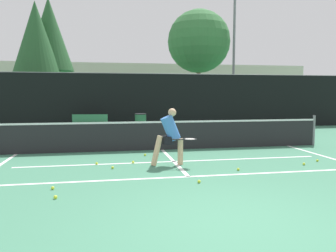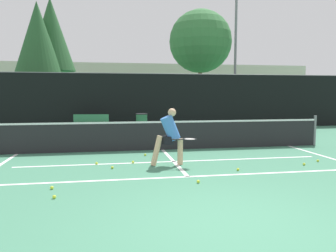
# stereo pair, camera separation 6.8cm
# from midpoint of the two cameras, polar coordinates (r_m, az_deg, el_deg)

# --- Properties ---
(ground_plane) EXTENTS (100.00, 100.00, 0.00)m
(ground_plane) POSITION_cam_midpoint_polar(r_m,az_deg,el_deg) (4.94, 10.93, -16.22)
(ground_plane) COLOR #427F60
(court_baseline_near) EXTENTS (11.00, 0.10, 0.01)m
(court_baseline_near) POSITION_cam_midpoint_polar(r_m,az_deg,el_deg) (7.36, 3.33, -8.79)
(court_baseline_near) COLOR white
(court_baseline_near) RESTS_ON ground
(court_service_line) EXTENTS (8.25, 0.10, 0.01)m
(court_service_line) POSITION_cam_midpoint_polar(r_m,az_deg,el_deg) (8.94, 0.79, -6.20)
(court_service_line) COLOR white
(court_service_line) RESTS_ON ground
(court_center_mark) EXTENTS (0.10, 3.58, 0.01)m
(court_center_mark) POSITION_cam_midpoint_polar(r_m,az_deg,el_deg) (9.06, 0.63, -6.03)
(court_center_mark) COLOR white
(court_center_mark) RESTS_ON ground
(court_sideline_right) EXTENTS (0.10, 4.58, 0.01)m
(court_sideline_right) POSITION_cam_midpoint_polar(r_m,az_deg,el_deg) (10.85, 24.78, -4.61)
(court_sideline_right) COLOR white
(court_sideline_right) RESTS_ON ground
(net) EXTENTS (11.09, 0.09, 1.07)m
(net) POSITION_cam_midpoint_polar(r_m,az_deg,el_deg) (10.72, -1.20, -1.47)
(net) COLOR slate
(net) RESTS_ON ground
(fence_back) EXTENTS (24.00, 0.06, 2.90)m
(fence_back) POSITION_cam_midpoint_polar(r_m,az_deg,el_deg) (17.06, -4.69, 4.27)
(fence_back) COLOR black
(fence_back) RESTS_ON ground
(player_practicing) EXTENTS (1.15, 0.57, 1.47)m
(player_practicing) POSITION_cam_midpoint_polar(r_m,az_deg,el_deg) (8.38, 0.15, -1.52)
(player_practicing) COLOR #DBAD84
(player_practicing) RESTS_ON ground
(tennis_ball_scattered_0) EXTENTS (0.07, 0.07, 0.07)m
(tennis_ball_scattered_0) POSITION_cam_midpoint_polar(r_m,az_deg,el_deg) (8.07, 11.90, -7.38)
(tennis_ball_scattered_0) COLOR #D1E033
(tennis_ball_scattered_0) RESTS_ON ground
(tennis_ball_scattered_2) EXTENTS (0.07, 0.07, 0.07)m
(tennis_ball_scattered_2) POSITION_cam_midpoint_polar(r_m,az_deg,el_deg) (6.19, -19.32, -11.61)
(tennis_ball_scattered_2) COLOR #D1E033
(tennis_ball_scattered_2) RESTS_ON ground
(tennis_ball_scattered_3) EXTENTS (0.07, 0.07, 0.07)m
(tennis_ball_scattered_3) POSITION_cam_midpoint_polar(r_m,az_deg,el_deg) (9.18, 22.39, -6.12)
(tennis_ball_scattered_3) COLOR #D1E033
(tennis_ball_scattered_3) RESTS_ON ground
(tennis_ball_scattered_4) EXTENTS (0.07, 0.07, 0.07)m
(tennis_ball_scattered_4) POSITION_cam_midpoint_polar(r_m,az_deg,el_deg) (8.20, -9.86, -7.14)
(tennis_ball_scattered_4) COLOR #D1E033
(tennis_ball_scattered_4) RESTS_ON ground
(tennis_ball_scattered_5) EXTENTS (0.07, 0.07, 0.07)m
(tennis_ball_scattered_5) POSITION_cam_midpoint_polar(r_m,az_deg,el_deg) (9.76, -4.22, -5.02)
(tennis_ball_scattered_5) COLOR #D1E033
(tennis_ball_scattered_5) RESTS_ON ground
(tennis_ball_scattered_6) EXTENTS (0.07, 0.07, 0.07)m
(tennis_ball_scattered_6) POSITION_cam_midpoint_polar(r_m,az_deg,el_deg) (8.77, -12.54, -6.36)
(tennis_ball_scattered_6) COLOR #D1E033
(tennis_ball_scattered_6) RESTS_ON ground
(tennis_ball_scattered_7) EXTENTS (0.07, 0.07, 0.07)m
(tennis_ball_scattered_7) POSITION_cam_midpoint_polar(r_m,az_deg,el_deg) (8.77, -6.31, -6.26)
(tennis_ball_scattered_7) COLOR #D1E033
(tennis_ball_scattered_7) RESTS_ON ground
(tennis_ball_scattered_8) EXTENTS (0.07, 0.07, 0.07)m
(tennis_ball_scattered_8) POSITION_cam_midpoint_polar(r_m,az_deg,el_deg) (9.79, 24.39, -5.49)
(tennis_ball_scattered_8) COLOR #D1E033
(tennis_ball_scattered_8) RESTS_ON ground
(tennis_ball_scattered_9) EXTENTS (0.07, 0.07, 0.07)m
(tennis_ball_scattered_9) POSITION_cam_midpoint_polar(r_m,az_deg,el_deg) (6.86, 5.15, -9.60)
(tennis_ball_scattered_9) COLOR #D1E033
(tennis_ball_scattered_9) RESTS_ON ground
(tennis_ball_scattered_10) EXTENTS (0.07, 0.07, 0.07)m
(tennis_ball_scattered_10) POSITION_cam_midpoint_polar(r_m,az_deg,el_deg) (6.77, -19.72, -10.12)
(tennis_ball_scattered_10) COLOR #D1E033
(tennis_ball_scattered_10) RESTS_ON ground
(courtside_bench) EXTENTS (1.71, 0.62, 0.86)m
(courtside_bench) POSITION_cam_midpoint_polar(r_m,az_deg,el_deg) (15.97, -13.62, 0.55)
(courtside_bench) COLOR #33724C
(courtside_bench) RESTS_ON ground
(trash_bin) EXTENTS (0.57, 0.57, 0.90)m
(trash_bin) POSITION_cam_midpoint_polar(r_m,az_deg,el_deg) (15.71, -4.92, 0.54)
(trash_bin) COLOR #28603D
(trash_bin) RESTS_ON ground
(parked_car) EXTENTS (1.64, 4.65, 1.54)m
(parked_car) POSITION_cam_midpoint_polar(r_m,az_deg,el_deg) (21.08, -0.73, 2.39)
(parked_car) COLOR maroon
(parked_car) RESTS_ON ground
(floodlight_mast) EXTENTS (1.10, 0.24, 8.50)m
(floodlight_mast) POSITION_cam_midpoint_polar(r_m,az_deg,el_deg) (22.51, 11.35, 14.61)
(floodlight_mast) COLOR slate
(floodlight_mast) RESTS_ON ground
(tree_west) EXTENTS (4.36, 4.36, 7.67)m
(tree_west) POSITION_cam_midpoint_polar(r_m,az_deg,el_deg) (23.71, 5.31, 14.42)
(tree_west) COLOR brown
(tree_west) RESTS_ON ground
(tree_mid) EXTENTS (2.78, 2.78, 7.42)m
(tree_mid) POSITION_cam_midpoint_polar(r_m,az_deg,el_deg) (22.03, -22.11, 14.07)
(tree_mid) COLOR brown
(tree_mid) RESTS_ON ground
(tree_east) EXTENTS (2.99, 2.99, 7.97)m
(tree_east) POSITION_cam_midpoint_polar(r_m,az_deg,el_deg) (23.06, -20.07, 14.73)
(tree_east) COLOR brown
(tree_east) RESTS_ON ground
(building_far) EXTENTS (36.00, 2.40, 4.69)m
(building_far) POSITION_cam_midpoint_polar(r_m,az_deg,el_deg) (32.03, -7.40, 6.46)
(building_far) COLOR beige
(building_far) RESTS_ON ground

